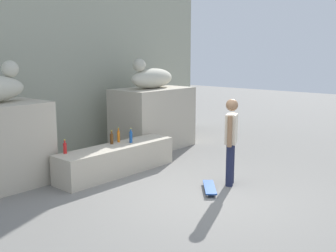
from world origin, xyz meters
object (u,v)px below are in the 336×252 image
Objects in this scene: statue_reclining_right at (152,78)px; bottle_blue at (131,137)px; bottle_brown at (112,138)px; skateboard at (210,187)px; skater at (231,138)px; bottle_red at (65,148)px; bottle_orange at (119,136)px.

bottle_blue is at bearing 23.82° from statue_reclining_right.
skateboard is at bearing -81.26° from bottle_brown.
statue_reclining_right is 3.60m from skater.
skater is at bearing -50.12° from bottle_red.
bottle_brown is at bearing -93.81° from skater.
bottle_red is at bearing -74.82° from skater.
skateboard is at bearing -90.23° from bottle_blue.
skater reaches higher than bottle_orange.
bottle_blue is (0.14, -0.24, 0.00)m from bottle_orange.
bottle_brown reaches higher than bottle_red.
bottle_brown is 0.42m from bottle_blue.
statue_reclining_right reaches higher than bottle_red.
statue_reclining_right reaches higher than bottle_blue.
skater is 2.26m from bottle_blue.
bottle_brown is at bearing -171.63° from bottle_orange.
statue_reclining_right is 0.99× the size of skater.
statue_reclining_right is at bearing -135.50° from skater.
bottle_orange is at bearing -0.99° from bottle_red.
skateboard is 2.50× the size of bottle_brown.
statue_reclining_right reaches higher than skateboard.
bottle_blue is (0.36, -0.21, 0.01)m from bottle_brown.
bottle_blue is (0.01, 2.11, 0.67)m from skateboard.
skater is at bearing -69.10° from bottle_brown.
statue_reclining_right is 2.37m from bottle_blue.
bottle_red is (-3.28, -0.79, -1.18)m from statue_reclining_right.
bottle_orange is 0.28m from bottle_blue.
bottle_red is (-1.49, 2.37, 0.65)m from skateboard.
bottle_blue reaches higher than skateboard.
bottle_red is (-1.14, 0.06, -0.01)m from bottle_brown.
statue_reclining_right reaches higher than bottle_brown.
statue_reclining_right is 3.58m from bottle_red.
bottle_red is (-2.05, 2.45, -0.21)m from skater.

